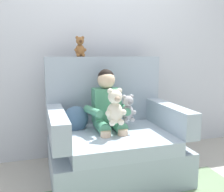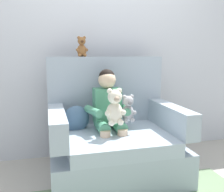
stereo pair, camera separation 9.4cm
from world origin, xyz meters
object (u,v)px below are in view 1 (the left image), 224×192
(seated_child, at_px, (108,108))
(throw_pillow, at_px, (75,119))
(plush_brown_on_backrest, at_px, (80,47))
(plush_cream, at_px, (115,108))
(plush_grey, at_px, (128,109))
(armchair, at_px, (113,139))

(seated_child, height_order, throw_pillow, seated_child)
(plush_brown_on_backrest, bearing_deg, plush_cream, -68.68)
(seated_child, relative_size, throw_pillow, 3.17)
(plush_cream, height_order, plush_brown_on_backrest, plush_brown_on_backrest)
(seated_child, height_order, plush_grey, seated_child)
(armchair, height_order, plush_cream, armchair)
(seated_child, relative_size, plush_grey, 3.29)
(plush_cream, bearing_deg, seated_child, 96.82)
(plush_grey, relative_size, plush_cream, 0.78)
(armchair, height_order, throw_pillow, armchair)
(seated_child, bearing_deg, plush_grey, -45.90)
(armchair, relative_size, seated_child, 1.47)
(throw_pillow, bearing_deg, plush_grey, -28.02)
(plush_cream, height_order, throw_pillow, plush_cream)
(armchair, xyz_separation_m, plush_brown_on_backrest, (-0.25, 0.32, 0.89))
(armchair, bearing_deg, throw_pillow, 161.99)
(armchair, xyz_separation_m, plush_grey, (0.10, -0.13, 0.32))
(seated_child, xyz_separation_m, plush_grey, (0.15, -0.14, 0.01))
(seated_child, xyz_separation_m, plush_brown_on_backrest, (-0.20, 0.31, 0.58))
(seated_child, bearing_deg, armchair, -20.56)
(armchair, bearing_deg, plush_brown_on_backrest, 127.69)
(armchair, height_order, plush_brown_on_backrest, plush_brown_on_backrest)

